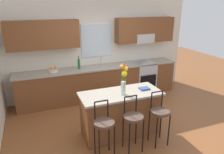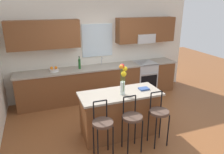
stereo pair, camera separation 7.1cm
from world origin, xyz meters
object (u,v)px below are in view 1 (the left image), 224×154
at_px(bar_stool_middle, 133,119).
at_px(fruit_bowl_oranges, 53,70).
at_px(bar_stool_near, 104,125).
at_px(cookbook, 144,89).
at_px(bar_stool_far, 160,114).
at_px(flower_vase, 124,78).
at_px(oven_range, 143,77).
at_px(bottle_olive_oil, 79,64).
at_px(kitchen_island, 121,113).

bearing_deg(bar_stool_middle, fruit_bowl_oranges, 113.80).
bearing_deg(bar_stool_near, cookbook, 27.49).
xyz_separation_m(bar_stool_far, flower_vase, (-0.54, 0.48, 0.63)).
bearing_deg(oven_range, bottle_olive_oil, 179.28).
bearing_deg(fruit_bowl_oranges, kitchen_island, -60.19).
bearing_deg(flower_vase, bar_stool_middle, -91.66).
relative_size(oven_range, flower_vase, 1.52).
distance_m(cookbook, bottle_olive_oil, 2.10).
bearing_deg(flower_vase, oven_range, 51.54).
relative_size(oven_range, bottle_olive_oil, 2.70).
xyz_separation_m(bar_stool_far, bottle_olive_oil, (-0.96, 2.44, 0.42)).
distance_m(fruit_bowl_oranges, bottle_olive_oil, 0.68).
height_order(bar_stool_near, fruit_bowl_oranges, fruit_bowl_oranges).
xyz_separation_m(kitchen_island, bottle_olive_oil, (-0.41, 1.88, 0.60)).
bearing_deg(cookbook, bar_stool_near, -152.51).
distance_m(flower_vase, cookbook, 0.61).
bearing_deg(bottle_olive_oil, kitchen_island, -77.80).
bearing_deg(bar_stool_near, flower_vase, 40.19).
xyz_separation_m(kitchen_island, bar_stool_middle, (0.00, -0.56, 0.17)).
height_order(oven_range, flower_vase, flower_vase).
height_order(bar_stool_far, cookbook, bar_stool_far).
height_order(cookbook, bottle_olive_oil, bottle_olive_oil).
height_order(oven_range, kitchen_island, same).
height_order(kitchen_island, bar_stool_middle, bar_stool_middle).
bearing_deg(cookbook, bottle_olive_oil, 116.11).
bearing_deg(bar_stool_near, kitchen_island, 45.61).
xyz_separation_m(oven_range, flower_vase, (-1.54, -1.94, 0.80)).
relative_size(kitchen_island, bottle_olive_oil, 4.75).
distance_m(bar_stool_middle, fruit_bowl_oranges, 2.69).
bearing_deg(bar_stool_far, bottle_olive_oil, 111.39).
xyz_separation_m(kitchen_island, bar_stool_far, (0.55, -0.56, 0.17)).
bearing_deg(bar_stool_far, oven_range, 67.41).
relative_size(oven_range, kitchen_island, 0.57).
distance_m(kitchen_island, bar_stool_middle, 0.59).
bearing_deg(flower_vase, bar_stool_far, -41.62).
height_order(fruit_bowl_oranges, bottle_olive_oil, bottle_olive_oil).
distance_m(oven_range, kitchen_island, 2.42).
relative_size(bar_stool_near, bottle_olive_oil, 3.06).
relative_size(bar_stool_near, flower_vase, 1.72).
xyz_separation_m(bar_stool_far, fruit_bowl_oranges, (-1.63, 2.44, 0.33)).
distance_m(bar_stool_middle, bar_stool_far, 0.55).
relative_size(flower_vase, cookbook, 3.04).
xyz_separation_m(bar_stool_middle, fruit_bowl_oranges, (-1.08, 2.44, 0.33)).
bearing_deg(bottle_olive_oil, flower_vase, -77.93).
distance_m(oven_range, bar_stool_middle, 2.88).
distance_m(oven_range, cookbook, 2.18).
bearing_deg(flower_vase, cookbook, 8.95).
relative_size(oven_range, bar_stool_far, 0.88).
relative_size(kitchen_island, bar_stool_far, 1.55).
bearing_deg(bar_stool_near, bar_stool_middle, 0.00).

